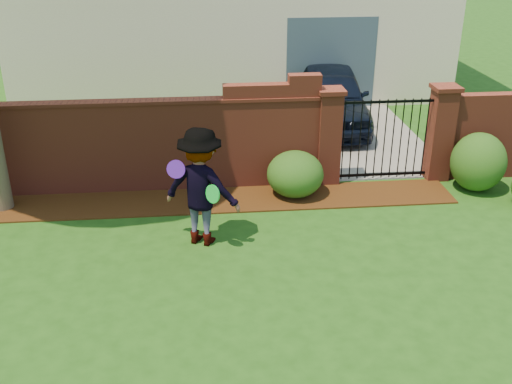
{
  "coord_description": "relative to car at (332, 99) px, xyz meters",
  "views": [
    {
      "loc": [
        -0.03,
        -6.62,
        4.77
      ],
      "look_at": [
        0.75,
        1.4,
        1.05
      ],
      "focal_mm": 42.04,
      "sensor_mm": 36.0,
      "label": 1
    }
  ],
  "objects": [
    {
      "name": "ground",
      "position": [
        -3.19,
        -7.29,
        -0.72
      ],
      "size": [
        80.0,
        80.0,
        0.01
      ],
      "primitive_type": "cube",
      "color": "#1D4912",
      "rests_on": "ground"
    },
    {
      "name": "mulch_bed",
      "position": [
        -4.14,
        -3.95,
        -0.7
      ],
      "size": [
        11.1,
        1.08,
        0.03
      ],
      "primitive_type": "cube",
      "color": "#331A09",
      "rests_on": "ground"
    },
    {
      "name": "brick_wall",
      "position": [
        -5.2,
        -3.29,
        0.21
      ],
      "size": [
        8.7,
        0.31,
        2.16
      ],
      "color": "maroon",
      "rests_on": "ground"
    },
    {
      "name": "pillar_left",
      "position": [
        -0.79,
        -3.29,
        0.24
      ],
      "size": [
        0.5,
        0.5,
        1.88
      ],
      "color": "maroon",
      "rests_on": "ground"
    },
    {
      "name": "pillar_right",
      "position": [
        1.41,
        -3.29,
        0.24
      ],
      "size": [
        0.5,
        0.5,
        1.88
      ],
      "color": "maroon",
      "rests_on": "ground"
    },
    {
      "name": "iron_gate",
      "position": [
        0.31,
        -3.29,
        0.14
      ],
      "size": [
        1.78,
        0.03,
        1.6
      ],
      "color": "black",
      "rests_on": "ground"
    },
    {
      "name": "driveway",
      "position": [
        0.31,
        0.71,
        -0.71
      ],
      "size": [
        3.2,
        8.0,
        0.01
      ],
      "primitive_type": "cube",
      "color": "gray",
      "rests_on": "ground"
    },
    {
      "name": "car",
      "position": [
        0.0,
        0.0,
        0.0
      ],
      "size": [
        2.17,
        4.38,
        1.43
      ],
      "primitive_type": "imported",
      "rotation": [
        0.0,
        0.0,
        -0.12
      ],
      "color": "black",
      "rests_on": "ground"
    },
    {
      "name": "shrub_left",
      "position": [
        -1.51,
        -3.84,
        -0.29
      ],
      "size": [
        1.05,
        1.05,
        0.86
      ],
      "primitive_type": "ellipsoid",
      "color": "#194916",
      "rests_on": "ground"
    },
    {
      "name": "shrub_middle",
      "position": [
        1.96,
        -3.91,
        -0.15
      ],
      "size": [
        1.02,
        1.02,
        1.13
      ],
      "primitive_type": "ellipsoid",
      "color": "#194916",
      "rests_on": "ground"
    },
    {
      "name": "man",
      "position": [
        -3.27,
        -5.46,
        0.24
      ],
      "size": [
        1.42,
        1.16,
        1.91
      ],
      "primitive_type": "imported",
      "rotation": [
        0.0,
        0.0,
        2.71
      ],
      "color": "gray",
      "rests_on": "ground"
    },
    {
      "name": "frisbee_purple",
      "position": [
        -3.61,
        -5.54,
        0.6
      ],
      "size": [
        0.29,
        0.14,
        0.28
      ],
      "primitive_type": "cylinder",
      "rotation": [
        1.36,
        0.0,
        -0.2
      ],
      "color": "#541BAC",
      "rests_on": "man"
    },
    {
      "name": "frisbee_green",
      "position": [
        -3.08,
        -5.75,
        0.26
      ],
      "size": [
        0.24,
        0.26,
        0.29
      ],
      "primitive_type": "cylinder",
      "rotation": [
        1.43,
        0.0,
        -0.85
      ],
      "color": "green",
      "rests_on": "man"
    }
  ]
}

